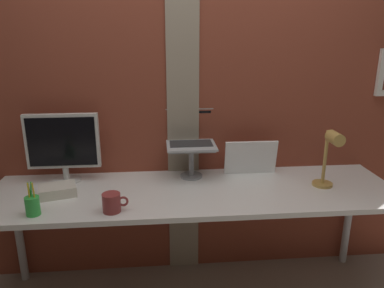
# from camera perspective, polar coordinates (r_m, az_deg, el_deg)

# --- Properties ---
(brick_wall_back) EXTENTS (3.48, 0.16, 2.44)m
(brick_wall_back) POSITION_cam_1_polar(r_m,az_deg,el_deg) (2.39, -0.46, 7.55)
(brick_wall_back) COLOR brown
(brick_wall_back) RESTS_ON ground_plane
(desk) EXTENTS (2.37, 0.65, 0.73)m
(desk) POSITION_cam_1_polar(r_m,az_deg,el_deg) (2.19, 0.24, -8.63)
(desk) COLOR white
(desk) RESTS_ON ground_plane
(monitor) EXTENTS (0.43, 0.18, 0.42)m
(monitor) POSITION_cam_1_polar(r_m,az_deg,el_deg) (2.34, -19.35, -0.03)
(monitor) COLOR silver
(monitor) RESTS_ON desk
(laptop_stand) EXTENTS (0.28, 0.22, 0.20)m
(laptop_stand) POSITION_cam_1_polar(r_m,az_deg,el_deg) (2.30, -0.20, -1.93)
(laptop_stand) COLOR gray
(laptop_stand) RESTS_ON desk
(laptop) EXTENTS (0.30, 0.28, 0.21)m
(laptop) POSITION_cam_1_polar(r_m,az_deg,el_deg) (2.33, -0.34, 1.38)
(laptop) COLOR #ADB2B7
(laptop) RESTS_ON laptop_stand
(whiteboard_panel) EXTENTS (0.34, 0.05, 0.22)m
(whiteboard_panel) POSITION_cam_1_polar(r_m,az_deg,el_deg) (2.39, 9.06, -2.08)
(whiteboard_panel) COLOR white
(whiteboard_panel) RESTS_ON desk
(desk_lamp) EXTENTS (0.12, 0.20, 0.36)m
(desk_lamp) POSITION_cam_1_polar(r_m,az_deg,el_deg) (2.24, 20.58, -1.37)
(desk_lamp) COLOR tan
(desk_lamp) RESTS_ON desk
(pen_cup) EXTENTS (0.07, 0.07, 0.18)m
(pen_cup) POSITION_cam_1_polar(r_m,az_deg,el_deg) (2.03, -23.44, -8.68)
(pen_cup) COLOR green
(pen_cup) RESTS_ON desk
(coffee_mug) EXTENTS (0.13, 0.09, 0.10)m
(coffee_mug) POSITION_cam_1_polar(r_m,az_deg,el_deg) (1.94, -12.27, -8.85)
(coffee_mug) COLOR maroon
(coffee_mug) RESTS_ON desk
(paper_clutter_stack) EXTENTS (0.23, 0.19, 0.06)m
(paper_clutter_stack) POSITION_cam_1_polar(r_m,az_deg,el_deg) (2.22, -20.07, -6.76)
(paper_clutter_stack) COLOR silver
(paper_clutter_stack) RESTS_ON desk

